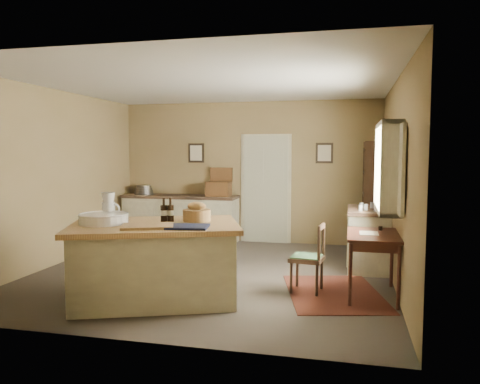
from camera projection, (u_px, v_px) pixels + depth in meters
The scene contains 16 objects.
ground at pixel (212, 273), 6.74m from camera, with size 5.00×5.00×0.00m, color #4D443B.
wall_back at pixel (248, 172), 9.05m from camera, with size 5.00×0.10×2.70m, color olive.
wall_front at pixel (131, 196), 4.20m from camera, with size 5.00×0.10×2.70m, color olive.
wall_left at pixel (55, 177), 7.19m from camera, with size 0.10×5.00×2.70m, color olive.
wall_right at pixel (396, 182), 6.05m from camera, with size 0.10×5.00×2.70m, color olive.
ceiling at pixel (211, 83), 6.51m from camera, with size 5.00×5.00×0.00m, color silver.
door at pixel (266, 188), 8.96m from camera, with size 0.97×0.06×2.11m, color #ACAC92.
framed_prints at pixel (258, 153), 8.95m from camera, with size 2.82×0.02×0.38m.
window at pixel (392, 167), 5.86m from camera, with size 0.25×1.99×1.12m.
work_island at pixel (154, 260), 5.49m from camera, with size 2.24×1.85×1.20m.
sideboard at pixel (181, 217), 9.12m from camera, with size 2.24×0.64×1.18m.
rug at pixel (334, 293), 5.78m from camera, with size 1.10×1.60×0.01m, color #4B1A0F.
writing_desk at pixel (373, 241), 5.62m from camera, with size 0.60×0.98×0.82m.
desk_chair at pixel (307, 259), 5.81m from camera, with size 0.39×0.39×0.84m, color black, non-canonical shape.
right_cabinet at pixel (368, 238), 6.99m from camera, with size 0.61×1.10×0.99m.
shelving_unit at pixel (375, 197), 8.06m from camera, with size 0.33×0.86×1.92m.
Camera 1 is at (1.90, -6.35, 1.75)m, focal length 35.00 mm.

